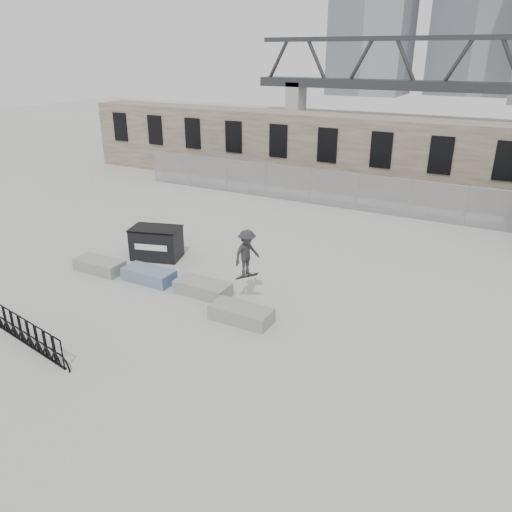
{
  "coord_description": "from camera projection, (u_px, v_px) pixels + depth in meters",
  "views": [
    {
      "loc": [
        10.4,
        -12.95,
        8.01
      ],
      "look_at": [
        2.62,
        1.38,
        1.3
      ],
      "focal_mm": 35.0,
      "sensor_mm": 36.0,
      "label": 1
    }
  ],
  "objects": [
    {
      "name": "planter_offset",
      "position": [
        241.0,
        313.0,
        15.9
      ],
      "size": [
        2.0,
        0.9,
        0.48
      ],
      "color": "gray",
      "rests_on": "ground"
    },
    {
      "name": "stone_wall",
      "position": [
        334.0,
        153.0,
        30.5
      ],
      "size": [
        36.0,
        2.58,
        4.5
      ],
      "color": "#66594B",
      "rests_on": "ground"
    },
    {
      "name": "planter_center_left",
      "position": [
        149.0,
        275.0,
        18.66
      ],
      "size": [
        2.0,
        0.9,
        0.48
      ],
      "color": "navy",
      "rests_on": "ground"
    },
    {
      "name": "chainlink_fence",
      "position": [
        310.0,
        186.0,
        27.92
      ],
      "size": [
        22.06,
        0.06,
        2.02
      ],
      "color": "gray",
      "rests_on": "ground"
    },
    {
      "name": "ground",
      "position": [
        175.0,
        289.0,
        18.16
      ],
      "size": [
        120.0,
        120.0,
        0.0
      ],
      "primitive_type": "plane",
      "color": "#A5A5A0",
      "rests_on": "ground"
    },
    {
      "name": "skateboarder",
      "position": [
        247.0,
        253.0,
        16.54
      ],
      "size": [
        0.86,
        1.17,
        1.8
      ],
      "rotation": [
        0.0,
        0.0,
        1.29
      ],
      "color": "#29282B",
      "rests_on": "ground"
    },
    {
      "name": "planter_far_left",
      "position": [
        100.0,
        265.0,
        19.5
      ],
      "size": [
        2.0,
        0.9,
        0.48
      ],
      "color": "gray",
      "rests_on": "ground"
    },
    {
      "name": "bike_rack",
      "position": [
        21.0,
        329.0,
        14.66
      ],
      "size": [
        4.88,
        0.9,
        0.9
      ],
      "rotation": [
        0.0,
        0.0,
        -0.17
      ],
      "color": "black",
      "rests_on": "ground"
    },
    {
      "name": "dumpster",
      "position": [
        156.0,
        243.0,
        20.62
      ],
      "size": [
        2.28,
        1.76,
        1.32
      ],
      "rotation": [
        0.0,
        0.0,
        0.3
      ],
      "color": "black",
      "rests_on": "ground"
    },
    {
      "name": "planter_center_right",
      "position": [
        203.0,
        288.0,
        17.63
      ],
      "size": [
        2.0,
        0.9,
        0.48
      ],
      "color": "gray",
      "rests_on": "ground"
    }
  ]
}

